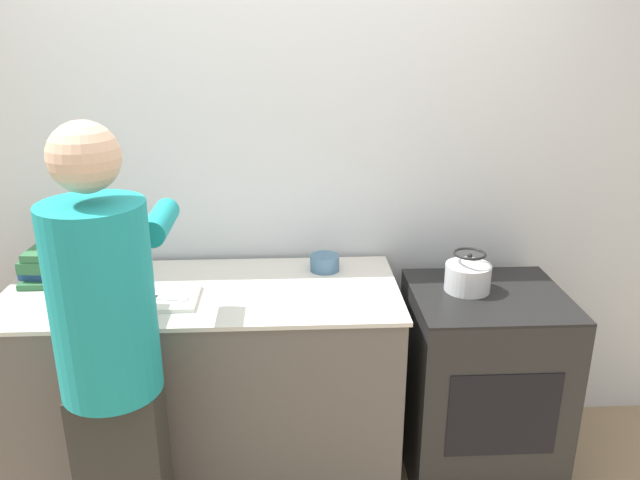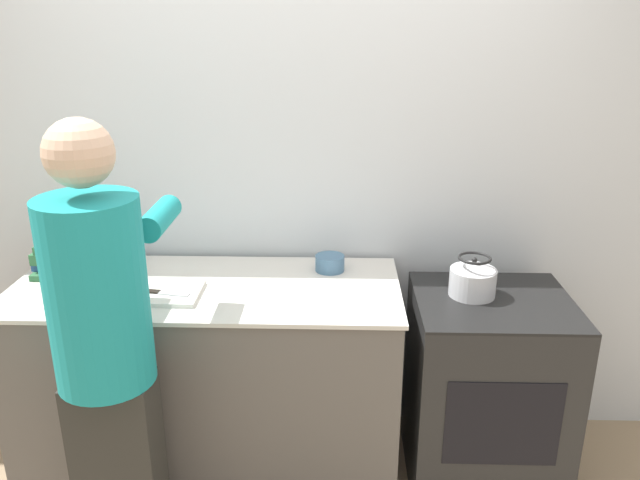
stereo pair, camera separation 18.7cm
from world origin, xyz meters
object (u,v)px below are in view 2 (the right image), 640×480
bowl_prep (330,263)px  canister_jar (92,271)px  kettle (473,279)px  oven (485,390)px  cutting_board (157,293)px  person (105,343)px  knife (164,293)px

bowl_prep → canister_jar: size_ratio=0.87×
bowl_prep → kettle: bearing=-16.8°
oven → cutting_board: cutting_board is taller
person → canister_jar: size_ratio=11.30×
person → knife: person is taller
person → canister_jar: (-0.24, 0.53, 0.05)m
bowl_prep → person: bearing=-136.3°
oven → person: person is taller
person → knife: size_ratio=8.23×
knife → canister_jar: canister_jar is taller
kettle → oven: bearing=-27.0°
oven → kettle: kettle is taller
oven → cutting_board: 1.49m
oven → person: size_ratio=0.51×
kettle → bowl_prep: kettle is taller
cutting_board → canister_jar: size_ratio=2.33×
cutting_board → kettle: (1.32, 0.11, 0.03)m
oven → bowl_prep: bowl_prep is taller
cutting_board → kettle: bearing=4.6°
cutting_board → knife: 0.04m
oven → canister_jar: bearing=179.2°
knife → kettle: (1.29, 0.13, 0.02)m
knife → canister_jar: size_ratio=1.37×
kettle → bowl_prep: size_ratio=1.48×
oven → bowl_prep: bearing=161.8°
oven → bowl_prep: (-0.70, 0.23, 0.51)m
person → knife: (0.09, 0.42, 0.00)m
oven → canister_jar: (-1.71, 0.02, 0.54)m
oven → canister_jar: 1.79m
knife → bowl_prep: size_ratio=1.57×
cutting_board → person: bearing=-97.3°
person → cutting_board: bearing=82.7°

